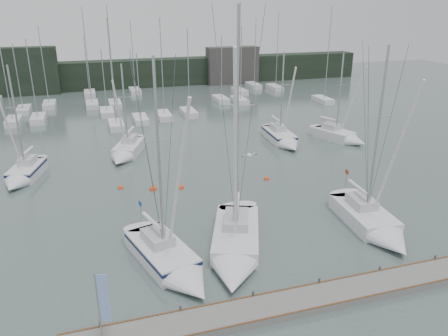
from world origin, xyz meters
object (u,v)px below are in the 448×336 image
at_px(sailboat_near_right, 376,227).
at_px(buoy_a, 153,190).
at_px(sailboat_near_left, 173,264).
at_px(buoy_b, 267,179).
at_px(sailboat_mid_a, 23,175).
at_px(sailboat_mid_d, 283,139).
at_px(buoy_c, 120,188).
at_px(dock_banner, 102,302).
at_px(buoy_d, 181,188).
at_px(sailboat_mid_e, 343,137).
at_px(sailboat_mid_b, 126,152).
at_px(sailboat_near_center, 235,251).

distance_m(sailboat_near_right, buoy_a, 18.48).
bearing_deg(sailboat_near_left, buoy_b, 31.34).
height_order(sailboat_mid_a, sailboat_mid_d, sailboat_mid_a).
height_order(sailboat_mid_d, buoy_c, sailboat_mid_d).
distance_m(sailboat_near_right, buoy_b, 12.04).
bearing_deg(sailboat_near_right, dock_banner, -158.73).
distance_m(sailboat_mid_d, buoy_d, 16.49).
distance_m(buoy_c, buoy_d, 5.27).
relative_size(dock_banner, buoy_d, 6.51).
bearing_deg(sailboat_near_right, sailboat_mid_e, 69.35).
xyz_separation_m(dock_banner, buoy_d, (7.23, 17.41, -2.62)).
distance_m(sailboat_mid_b, sailboat_mid_d, 17.65).
xyz_separation_m(sailboat_mid_d, sailboat_mid_e, (6.93, -1.26, -0.02)).
xyz_separation_m(sailboat_near_left, sailboat_mid_d, (16.90, 21.22, 0.01)).
relative_size(sailboat_near_left, sailboat_mid_d, 1.24).
bearing_deg(sailboat_mid_b, buoy_d, -47.19).
height_order(sailboat_near_center, dock_banner, sailboat_near_center).
distance_m(sailboat_mid_a, buoy_c, 9.37).
xyz_separation_m(sailboat_near_center, buoy_d, (-0.98, 12.00, -0.53)).
relative_size(sailboat_near_right, buoy_a, 20.70).
height_order(sailboat_near_center, sailboat_mid_a, sailboat_near_center).
height_order(sailboat_near_right, buoy_d, sailboat_near_right).
bearing_deg(sailboat_mid_d, sailboat_mid_a, -170.44).
distance_m(sailboat_near_right, dock_banner, 19.58).
height_order(sailboat_mid_a, buoy_d, sailboat_mid_a).
bearing_deg(buoy_c, sailboat_mid_e, 13.41).
relative_size(buoy_a, dock_banner, 0.18).
height_order(sailboat_near_left, sailboat_near_center, sailboat_near_center).
relative_size(buoy_c, buoy_d, 0.91).
xyz_separation_m(sailboat_near_left, dock_banner, (-4.17, -5.12, 2.07)).
bearing_deg(sailboat_mid_e, sailboat_mid_d, 147.35).
bearing_deg(buoy_a, sailboat_near_left, -93.11).
distance_m(sailboat_near_left, sailboat_mid_b, 21.94).
distance_m(buoy_a, buoy_d, 2.39).
xyz_separation_m(sailboat_near_center, buoy_b, (6.97, 11.60, -0.53)).
relative_size(sailboat_mid_d, buoy_c, 20.82).
distance_m(sailboat_mid_e, buoy_a, 24.28).
distance_m(sailboat_near_right, sailboat_mid_a, 30.49).
distance_m(sailboat_mid_b, dock_banner, 27.34).
bearing_deg(sailboat_near_right, buoy_d, 138.73).
xyz_separation_m(sailboat_mid_a, sailboat_mid_b, (9.54, 3.77, -0.03)).
height_order(sailboat_mid_e, buoy_a, sailboat_mid_e).
xyz_separation_m(sailboat_near_left, buoy_d, (3.05, 12.29, -0.55)).
relative_size(sailboat_mid_a, sailboat_mid_b, 1.07).
bearing_deg(sailboat_near_center, buoy_a, 126.04).
bearing_deg(sailboat_mid_d, buoy_d, -144.07).
xyz_separation_m(sailboat_mid_d, buoy_a, (-16.22, -8.57, -0.55)).
distance_m(dock_banner, buoy_d, 19.03).
relative_size(sailboat_near_left, sailboat_near_center, 0.83).
bearing_deg(sailboat_mid_d, buoy_b, -119.19).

